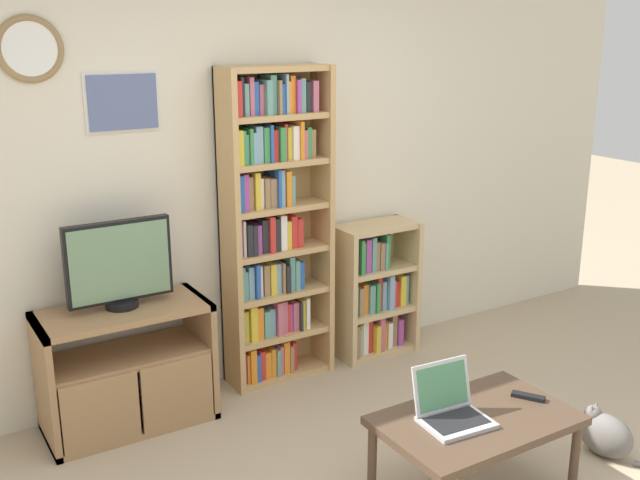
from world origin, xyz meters
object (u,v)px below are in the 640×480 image
Objects in this scene: coffee_table at (476,426)px; laptop at (450,407)px; television at (119,265)px; bookshelf_tall at (271,227)px; bookshelf_short at (371,293)px; tv_stand at (128,368)px; remote_near_laptop at (528,397)px; cat at (604,434)px.

coffee_table is 0.17m from laptop.
laptop is (1.05, -1.53, -0.45)m from television.
bookshelf_tall is 0.94m from bookshelf_short.
television reaches higher than tv_stand.
television is at bearing 129.19° from laptop.
bookshelf_tall is at bearing 96.44° from coffee_table.
bookshelf_short reaches higher than coffee_table.
remote_near_laptop is at bearing -72.37° from bookshelf_tall.
coffee_table is at bearing 162.98° from cat.
cat is at bearing 139.09° from remote_near_laptop.
bookshelf_short is 2.02× the size of cat.
laptop is (1.06, -1.49, 0.15)m from tv_stand.
laptop is 2.07× the size of remote_near_laptop.
bookshelf_tall is 1.79m from coffee_table.
tv_stand is 1.19m from bookshelf_tall.
coffee_table is 2.00× the size of cat.
television reaches higher than cat.
laptop is 1.06m from cat.
coffee_table is 0.35m from remote_near_laptop.
television is 1.76× the size of laptop.
coffee_table is at bearing -53.41° from television.
television is 1.27× the size of cat.
bookshelf_tall is at bearing 5.37° from television.
tv_stand is 1.01× the size of coffee_table.
television is 0.63× the size of bookshelf_short.
bookshelf_tall reaches higher than tv_stand.
television is 0.29× the size of bookshelf_tall.
bookshelf_short reaches higher than tv_stand.
television reaches higher than coffee_table.
remote_near_laptop reaches higher than cat.
bookshelf_short is 1.74m from laptop.
television is at bearing 77.91° from tv_stand.
bookshelf_short is 5.80× the size of remote_near_laptop.
bookshelf_tall reaches higher than television.
remote_near_laptop is (0.46, -0.05, -0.05)m from laptop.
coffee_table is at bearing -32.16° from remote_near_laptop.
cat is (2.03, -1.65, -0.83)m from television.
remote_near_laptop is (0.34, 0.00, 0.06)m from coffee_table.
remote_near_laptop is at bearing -45.26° from tv_stand.
remote_near_laptop is at bearing -97.75° from bookshelf_short.
cat is at bearing -4.99° from coffee_table.
remote_near_laptop is 0.35× the size of cat.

